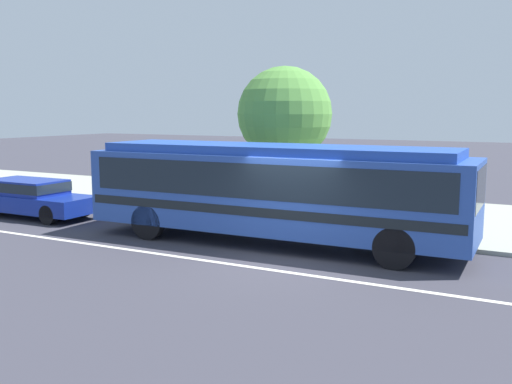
{
  "coord_description": "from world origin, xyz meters",
  "views": [
    {
      "loc": [
        5.74,
        -12.35,
        3.64
      ],
      "look_at": [
        -1.96,
        2.29,
        1.3
      ],
      "focal_mm": 40.31,
      "sensor_mm": 36.0,
      "label": 1
    }
  ],
  "objects_px": {
    "transit_bus": "(274,187)",
    "pedestrian_walking_along_curb": "(190,186)",
    "pedestrian_standing_by_tree": "(196,187)",
    "sedan_behind_bus": "(30,196)",
    "pedestrian_waiting_near_sign": "(204,187)",
    "street_tree_near_stop": "(285,114)"
  },
  "relations": [
    {
      "from": "transit_bus",
      "to": "pedestrian_walking_along_curb",
      "type": "distance_m",
      "value": 4.94
    },
    {
      "from": "pedestrian_waiting_near_sign",
      "to": "pedestrian_walking_along_curb",
      "type": "bearing_deg",
      "value": 167.91
    },
    {
      "from": "transit_bus",
      "to": "pedestrian_waiting_near_sign",
      "type": "distance_m",
      "value": 4.28
    },
    {
      "from": "sedan_behind_bus",
      "to": "pedestrian_walking_along_curb",
      "type": "xyz_separation_m",
      "value": [
        4.91,
        2.58,
        0.34
      ]
    },
    {
      "from": "transit_bus",
      "to": "pedestrian_walking_along_curb",
      "type": "height_order",
      "value": "transit_bus"
    },
    {
      "from": "sedan_behind_bus",
      "to": "pedestrian_waiting_near_sign",
      "type": "distance_m",
      "value": 6.1
    },
    {
      "from": "transit_bus",
      "to": "street_tree_near_stop",
      "type": "height_order",
      "value": "street_tree_near_stop"
    },
    {
      "from": "pedestrian_waiting_near_sign",
      "to": "transit_bus",
      "type": "bearing_deg",
      "value": -30.42
    },
    {
      "from": "pedestrian_walking_along_curb",
      "to": "street_tree_near_stop",
      "type": "height_order",
      "value": "street_tree_near_stop"
    },
    {
      "from": "pedestrian_walking_along_curb",
      "to": "pedestrian_standing_by_tree",
      "type": "bearing_deg",
      "value": -23.24
    },
    {
      "from": "transit_bus",
      "to": "street_tree_near_stop",
      "type": "relative_size",
      "value": 2.12
    },
    {
      "from": "transit_bus",
      "to": "pedestrian_standing_by_tree",
      "type": "relative_size",
      "value": 6.58
    },
    {
      "from": "transit_bus",
      "to": "pedestrian_waiting_near_sign",
      "type": "bearing_deg",
      "value": 149.58
    },
    {
      "from": "sedan_behind_bus",
      "to": "pedestrian_standing_by_tree",
      "type": "xyz_separation_m",
      "value": [
        5.25,
        2.43,
        0.34
      ]
    },
    {
      "from": "street_tree_near_stop",
      "to": "transit_bus",
      "type": "bearing_deg",
      "value": -68.72
    },
    {
      "from": "transit_bus",
      "to": "pedestrian_standing_by_tree",
      "type": "xyz_separation_m",
      "value": [
        -4.0,
        2.15,
        -0.52
      ]
    },
    {
      "from": "transit_bus",
      "to": "sedan_behind_bus",
      "type": "distance_m",
      "value": 9.29
    },
    {
      "from": "transit_bus",
      "to": "pedestrian_walking_along_curb",
      "type": "relative_size",
      "value": 6.57
    },
    {
      "from": "transit_bus",
      "to": "sedan_behind_bus",
      "type": "height_order",
      "value": "transit_bus"
    },
    {
      "from": "pedestrian_waiting_near_sign",
      "to": "pedestrian_walking_along_curb",
      "type": "relative_size",
      "value": 1.02
    },
    {
      "from": "pedestrian_walking_along_curb",
      "to": "transit_bus",
      "type": "bearing_deg",
      "value": -27.89
    },
    {
      "from": "pedestrian_walking_along_curb",
      "to": "street_tree_near_stop",
      "type": "bearing_deg",
      "value": 34.68
    }
  ]
}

